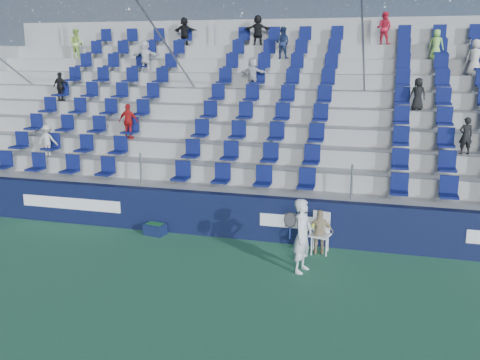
% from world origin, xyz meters
% --- Properties ---
extents(ground, '(70.00, 70.00, 0.00)m').
position_xyz_m(ground, '(0.00, 0.00, 0.00)').
color(ground, '#2E6C48').
rests_on(ground, ground).
extents(sponsor_wall, '(24.00, 0.32, 1.20)m').
position_xyz_m(sponsor_wall, '(0.00, 3.15, 0.60)').
color(sponsor_wall, '#0E1434').
rests_on(sponsor_wall, ground).
extents(grandstand, '(24.00, 8.17, 6.63)m').
position_xyz_m(grandstand, '(-0.01, 8.24, 2.14)').
color(grandstand, '#999994').
rests_on(grandstand, ground).
extents(tennis_player, '(0.69, 0.71, 1.72)m').
position_xyz_m(tennis_player, '(2.09, 1.29, 0.86)').
color(tennis_player, silver).
rests_on(tennis_player, ground).
extents(line_judge_chair, '(0.55, 0.57, 1.03)m').
position_xyz_m(line_judge_chair, '(2.35, 2.66, 0.59)').
color(line_judge_chair, white).
rests_on(line_judge_chair, ground).
extents(line_judge, '(0.71, 0.42, 1.14)m').
position_xyz_m(line_judge, '(2.35, 2.50, 0.57)').
color(line_judge, tan).
rests_on(line_judge, ground).
extents(ball_bin, '(0.63, 0.48, 0.32)m').
position_xyz_m(ball_bin, '(-2.23, 2.75, 0.18)').
color(ball_bin, '#10193B').
rests_on(ball_bin, ground).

